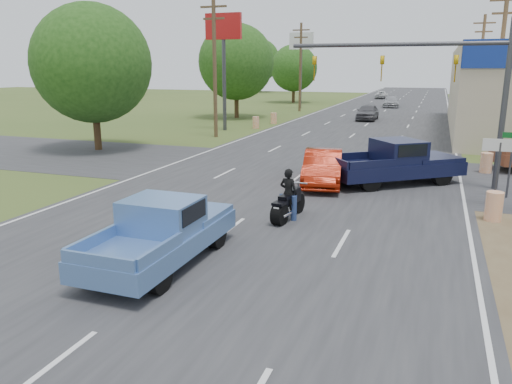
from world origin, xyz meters
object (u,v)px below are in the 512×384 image
at_px(rider, 288,196).
at_px(distant_car_white, 381,95).
at_px(navy_pickup, 398,162).
at_px(blue_pickup, 163,230).
at_px(distant_car_silver, 391,102).
at_px(distant_car_grey, 368,112).
at_px(red_convertible, 323,168).
at_px(motorcycle, 287,206).

xyz_separation_m(rider, distant_car_white, (-4.52, 70.46, -0.24)).
distance_m(navy_pickup, distant_car_white, 63.97).
bearing_deg(blue_pickup, distant_car_silver, 89.62).
bearing_deg(distant_car_grey, red_convertible, -86.34).
relative_size(red_convertible, distant_car_silver, 0.93).
distance_m(red_convertible, distant_car_silver, 46.79).
bearing_deg(distant_car_silver, rider, -92.56).
relative_size(rider, distant_car_silver, 0.34).
bearing_deg(distant_car_silver, navy_pickup, -88.54).
xyz_separation_m(motorcycle, distant_car_silver, (-1.30, 52.37, 0.20)).
xyz_separation_m(rider, navy_pickup, (3.03, 6.93, 0.15)).
distance_m(motorcycle, navy_pickup, 7.64).
xyz_separation_m(red_convertible, distant_car_grey, (-1.91, 28.83, 0.03)).
xyz_separation_m(motorcycle, rider, (0.01, 0.06, 0.32)).
bearing_deg(red_convertible, distant_car_silver, 81.90).
xyz_separation_m(navy_pickup, distant_car_silver, (-4.34, 45.37, -0.27)).
distance_m(distant_car_silver, distant_car_white, 18.44).
bearing_deg(motorcycle, rider, 90.00).
xyz_separation_m(red_convertible, distant_car_silver, (-1.28, 46.78, -0.04)).
bearing_deg(distant_car_grey, blue_pickup, -90.27).
bearing_deg(distant_car_grey, navy_pickup, -79.86).
distance_m(red_convertible, motorcycle, 5.60).
relative_size(distant_car_grey, distant_car_silver, 0.93).
bearing_deg(red_convertible, navy_pickup, 15.06).
bearing_deg(distant_car_grey, motorcycle, -86.92).
height_order(motorcycle, distant_car_white, distant_car_white).
bearing_deg(navy_pickup, distant_car_grey, 152.13).
bearing_deg(blue_pickup, red_convertible, 79.35).
height_order(distant_car_grey, distant_car_silver, distant_car_grey).
distance_m(distant_car_grey, distant_car_silver, 17.96).
height_order(rider, navy_pickup, navy_pickup).
bearing_deg(rider, motorcycle, 90.00).
distance_m(red_convertible, blue_pickup, 10.48).
bearing_deg(motorcycle, blue_pickup, -104.34).
relative_size(red_convertible, blue_pickup, 0.87).
distance_m(rider, blue_pickup, 5.18).
bearing_deg(red_convertible, distant_car_grey, 84.14).
bearing_deg(distant_car_silver, blue_pickup, -94.72).
bearing_deg(navy_pickup, blue_pickup, -61.54).
height_order(blue_pickup, distant_car_silver, blue_pickup).
bearing_deg(red_convertible, blue_pickup, -110.66).
relative_size(distant_car_grey, distant_car_white, 1.06).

